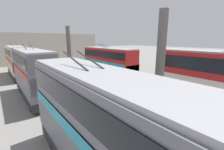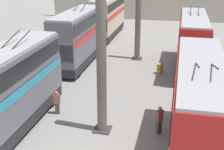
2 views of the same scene
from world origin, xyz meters
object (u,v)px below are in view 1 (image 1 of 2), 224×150
object	(u,v)px
bus_left_near	(218,80)
bus_right_far	(17,60)
bus_right_near	(99,121)
person_by_left_row	(176,102)
oil_drum	(101,83)
person_by_right_row	(104,125)
bus_right_mid	(33,71)
bus_left_far	(108,62)

from	to	relation	value
bus_left_near	bus_right_far	bearing A→B (deg)	22.48
bus_right_near	person_by_left_row	world-z (taller)	bus_right_near
bus_right_near	bus_right_far	world-z (taller)	bus_right_far
oil_drum	person_by_right_row	bearing A→B (deg)	146.63
person_by_left_row	bus_left_near	bearing A→B (deg)	172.11
bus_right_near	bus_right_mid	distance (m)	12.42
bus_right_near	person_by_right_row	world-z (taller)	bus_right_near
person_by_left_row	person_by_right_row	bearing A→B (deg)	31.54
bus_right_near	bus_left_near	bearing A→B (deg)	-95.23
bus_left_near	oil_drum	world-z (taller)	bus_left_near
bus_left_far	bus_right_mid	world-z (taller)	bus_right_mid
bus_right_mid	person_by_right_row	distance (m)	10.54
bus_left_far	oil_drum	bearing A→B (deg)	126.20
bus_left_near	bus_left_far	distance (m)	14.47
oil_drum	person_by_left_row	bearing A→B (deg)	-175.84
bus_left_far	bus_right_far	distance (m)	15.56
bus_right_near	bus_right_mid	world-z (taller)	bus_right_mid
bus_right_mid	bus_right_far	xyz separation A→B (m)	(12.39, 0.00, -0.05)
bus_left_near	bus_right_near	xyz separation A→B (m)	(0.98, 10.67, -0.14)
person_by_right_row	oil_drum	distance (m)	11.07
bus_right_far	person_by_right_row	size ratio (longest dim) A/B	6.45
bus_right_far	oil_drum	size ratio (longest dim) A/B	11.29
bus_right_mid	person_by_left_row	world-z (taller)	bus_right_mid
bus_left_far	oil_drum	distance (m)	4.10
bus_left_near	bus_right_mid	size ratio (longest dim) A/B	1.08
bus_right_far	bus_right_mid	bearing A→B (deg)	-180.00
bus_left_near	person_by_left_row	size ratio (longest dim) A/B	5.73
bus_right_near	bus_left_far	bearing A→B (deg)	-38.34
bus_right_mid	oil_drum	size ratio (longest dim) A/B	10.10
oil_drum	bus_right_far	bearing A→B (deg)	30.90
bus_left_near	person_by_right_row	bearing A→B (deg)	69.77
bus_left_near	person_by_left_row	distance (m)	3.59
bus_left_far	bus_right_near	world-z (taller)	bus_right_near
bus_right_near	person_by_right_row	distance (m)	3.55
person_by_left_row	oil_drum	distance (m)	10.33
bus_right_far	person_by_right_row	bearing A→B (deg)	-175.25
bus_left_far	person_by_right_row	distance (m)	14.40
bus_right_far	person_by_left_row	bearing A→B (deg)	-159.74
person_by_right_row	bus_right_mid	bearing A→B (deg)	166.65
bus_right_mid	oil_drum	xyz separation A→B (m)	(-0.91, -7.96, -2.48)
bus_right_mid	bus_left_far	bearing A→B (deg)	-84.27
bus_right_mid	person_by_right_row	bearing A→B (deg)	-169.55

